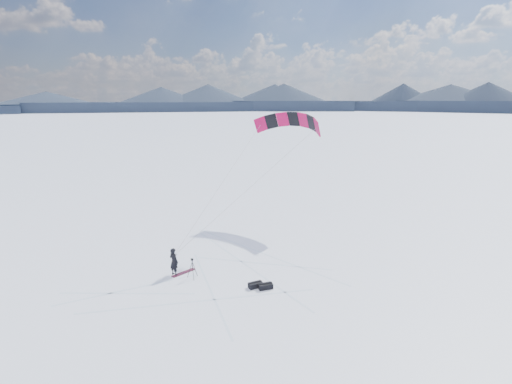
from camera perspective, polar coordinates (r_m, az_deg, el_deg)
ground at (r=21.40m, az=-4.83°, el=-14.39°), size 1800.00×1800.00×0.00m
horizon_hills at (r=19.64m, az=-5.11°, el=-2.69°), size 704.00×704.00×10.32m
snow_tracks at (r=21.54m, az=-4.05°, el=-14.16°), size 17.62×10.25×0.01m
snowkiter at (r=23.16m, az=-12.41°, el=-12.34°), size 0.61×0.73×1.70m
snowboard at (r=23.27m, az=-11.09°, el=-12.09°), size 1.57×0.59×0.04m
tripod at (r=22.27m, az=-9.78°, el=-11.07°), size 0.61×0.61×1.22m
gear_bag_a at (r=21.23m, az=-0.08°, el=-14.10°), size 0.83×0.47×0.35m
gear_bag_b at (r=21.11m, az=1.46°, el=-14.27°), size 0.87×0.59×0.36m
power_kite at (r=31.69m, az=5.28°, el=10.55°), size 14.08×8.00×7.94m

